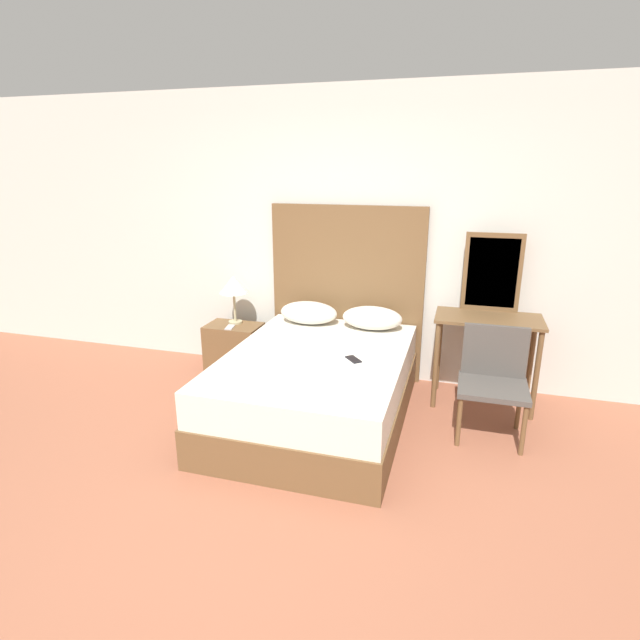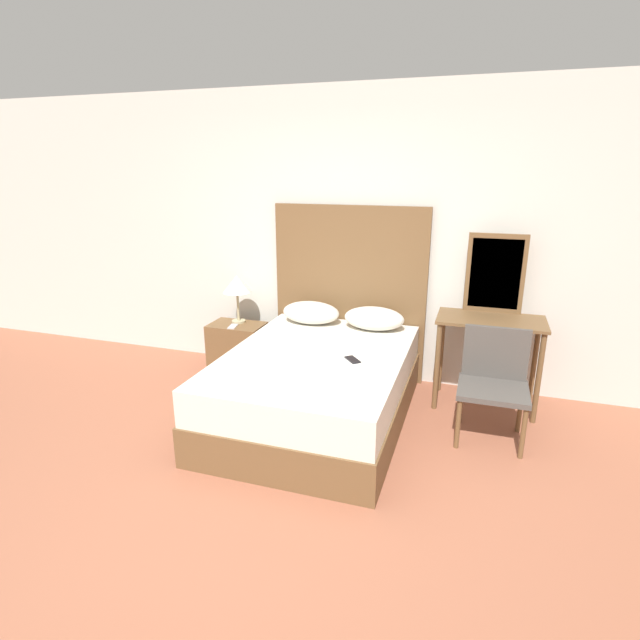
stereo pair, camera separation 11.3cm
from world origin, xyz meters
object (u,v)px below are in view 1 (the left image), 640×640
(bed, at_px, (317,387))
(phone_on_nightstand, at_px, (230,327))
(vanity_desk, at_px, (487,335))
(chair, at_px, (493,375))
(nightstand, at_px, (235,348))
(phone_on_bed, at_px, (353,359))
(table_lamp, at_px, (233,286))

(bed, relative_size, phone_on_nightstand, 12.10)
(vanity_desk, xyz_separation_m, chair, (0.05, -0.50, -0.15))
(nightstand, height_order, chair, chair)
(nightstand, xyz_separation_m, chair, (2.43, -0.54, 0.23))
(phone_on_bed, relative_size, vanity_desk, 0.18)
(table_lamp, xyz_separation_m, phone_on_nightstand, (0.02, -0.16, -0.38))
(nightstand, xyz_separation_m, phone_on_nightstand, (0.01, -0.09, 0.25))
(table_lamp, relative_size, phone_on_nightstand, 2.98)
(table_lamp, distance_m, chair, 2.55)
(nightstand, relative_size, chair, 0.64)
(phone_on_nightstand, xyz_separation_m, vanity_desk, (2.38, 0.05, 0.14))
(vanity_desk, height_order, chair, chair)
(bed, height_order, chair, chair)
(nightstand, xyz_separation_m, vanity_desk, (2.38, -0.04, 0.39))
(table_lamp, height_order, vanity_desk, table_lamp)
(table_lamp, height_order, chair, table_lamp)
(table_lamp, xyz_separation_m, chair, (2.44, -0.61, -0.40))
(phone_on_bed, distance_m, table_lamp, 1.67)
(bed, distance_m, chair, 1.38)
(phone_on_bed, xyz_separation_m, nightstand, (-1.39, 0.78, -0.34))
(phone_on_bed, relative_size, nightstand, 0.30)
(phone_on_bed, relative_size, table_lamp, 0.33)
(vanity_desk, bearing_deg, chair, -84.60)
(vanity_desk, relative_size, chair, 1.04)
(phone_on_nightstand, bearing_deg, vanity_desk, 1.15)
(nightstand, bearing_deg, phone_on_bed, -29.25)
(nightstand, distance_m, vanity_desk, 2.42)
(nightstand, relative_size, phone_on_nightstand, 3.34)
(bed, height_order, table_lamp, table_lamp)
(phone_on_bed, relative_size, chair, 0.19)
(bed, relative_size, table_lamp, 4.05)
(nightstand, distance_m, phone_on_nightstand, 0.27)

